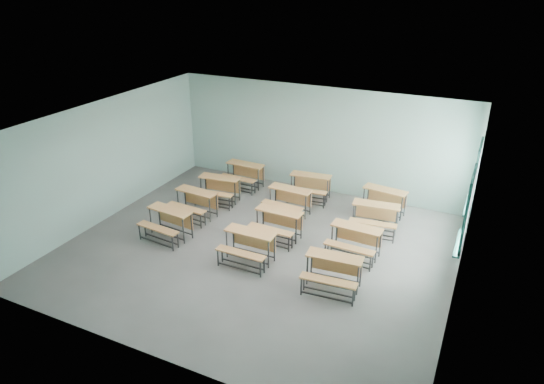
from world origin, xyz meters
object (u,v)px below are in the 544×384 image
(desk_unit_r2c1, at_px, (288,198))
(desk_unit_r1c0, at_px, (194,200))
(desk_unit_r0c2, at_px, (333,268))
(desk_unit_r3c1, at_px, (310,184))
(desk_unit_r0c0, at_px, (168,220))
(desk_unit_r2c2, at_px, (375,214))
(desk_unit_r1c2, at_px, (355,238))
(desk_unit_r3c0, at_px, (244,172))
(desk_unit_r0c1, at_px, (248,243))
(desk_unit_r2c0, at_px, (218,186))
(desk_unit_r1c1, at_px, (277,221))
(desk_unit_r3c2, at_px, (383,199))

(desk_unit_r2c1, bearing_deg, desk_unit_r1c0, -148.02)
(desk_unit_r0c2, xyz_separation_m, desk_unit_r3c1, (-2.05, 3.93, 0.00))
(desk_unit_r0c0, relative_size, desk_unit_r0c2, 1.01)
(desk_unit_r0c0, distance_m, desk_unit_r2c2, 5.27)
(desk_unit_r1c0, bearing_deg, desk_unit_r1c2, 2.95)
(desk_unit_r3c0, bearing_deg, desk_unit_r0c0, -91.23)
(desk_unit_r0c1, xyz_separation_m, desk_unit_r3c1, (0.05, 3.77, 0.00))
(desk_unit_r0c0, bearing_deg, desk_unit_r2c0, 94.22)
(desk_unit_r1c0, distance_m, desk_unit_r1c2, 4.53)
(desk_unit_r0c0, relative_size, desk_unit_r2c1, 1.02)
(desk_unit_r0c1, xyz_separation_m, desk_unit_r3c0, (-2.14, 3.74, 0.00))
(desk_unit_r1c1, bearing_deg, desk_unit_r2c0, 155.58)
(desk_unit_r1c2, xyz_separation_m, desk_unit_r2c0, (-4.44, 1.21, 0.00))
(desk_unit_r2c0, xyz_separation_m, desk_unit_r3c2, (4.53, 1.19, 0.00))
(desk_unit_r0c0, relative_size, desk_unit_r1c1, 1.04)
(desk_unit_r0c0, height_order, desk_unit_r2c2, same)
(desk_unit_r2c2, bearing_deg, desk_unit_r3c1, 147.06)
(desk_unit_r0c2, bearing_deg, desk_unit_r0c1, 171.07)
(desk_unit_r3c1, bearing_deg, desk_unit_r3c2, -8.71)
(desk_unit_r3c0, bearing_deg, desk_unit_r1c0, -93.63)
(desk_unit_r1c1, bearing_deg, desk_unit_r0c1, -94.90)
(desk_unit_r2c1, distance_m, desk_unit_r2c2, 2.40)
(desk_unit_r2c0, xyz_separation_m, desk_unit_r2c2, (4.57, 0.18, 0.00))
(desk_unit_r1c2, height_order, desk_unit_r2c0, same)
(desk_unit_r2c1, xyz_separation_m, desk_unit_r3c1, (0.17, 1.16, 0.00))
(desk_unit_r3c0, xyz_separation_m, desk_unit_r3c1, (2.18, 0.02, 0.00))
(desk_unit_r0c0, distance_m, desk_unit_r2c1, 3.33)
(desk_unit_r0c1, relative_size, desk_unit_r1c2, 0.97)
(desk_unit_r0c2, distance_m, desk_unit_r3c0, 5.77)
(desk_unit_r2c2, relative_size, desk_unit_r3c1, 1.00)
(desk_unit_r1c2, height_order, desk_unit_r2c1, same)
(desk_unit_r2c2, distance_m, desk_unit_r3c2, 1.01)
(desk_unit_r3c1, bearing_deg, desk_unit_r2c0, -157.25)
(desk_unit_r0c0, height_order, desk_unit_r1c0, same)
(desk_unit_r0c0, height_order, desk_unit_r2c0, same)
(desk_unit_r1c1, distance_m, desk_unit_r3c1, 2.51)
(desk_unit_r2c0, xyz_separation_m, desk_unit_r3c1, (2.34, 1.29, 0.00))
(desk_unit_r3c1, bearing_deg, desk_unit_r1c2, -56.04)
(desk_unit_r1c1, height_order, desk_unit_r3c0, same)
(desk_unit_r3c0, height_order, desk_unit_r3c1, same)
(desk_unit_r0c2, relative_size, desk_unit_r3c0, 1.02)
(desk_unit_r0c1, xyz_separation_m, desk_unit_r1c1, (0.15, 1.26, 0.00))
(desk_unit_r1c0, relative_size, desk_unit_r2c1, 1.01)
(desk_unit_r0c2, bearing_deg, desk_unit_r2c1, 124.37)
(desk_unit_r3c0, bearing_deg, desk_unit_r0c2, -40.43)
(desk_unit_r0c1, distance_m, desk_unit_r2c1, 2.61)
(desk_unit_r2c0, bearing_deg, desk_unit_r1c2, -21.23)
(desk_unit_r1c1, distance_m, desk_unit_r3c2, 3.19)
(desk_unit_r1c1, xyz_separation_m, desk_unit_r3c1, (-0.11, 2.51, 0.00))
(desk_unit_r2c2, relative_size, desk_unit_r3c0, 1.04)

